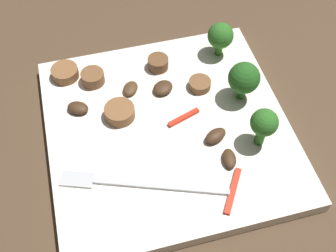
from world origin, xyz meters
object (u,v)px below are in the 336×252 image
Objects in this scene: broccoli_floret_1 at (264,124)px; mushroom_0 at (163,88)px; sausage_slice_2 at (200,84)px; mushroom_4 at (130,88)px; broccoli_floret_0 at (244,78)px; mushroom_1 at (78,108)px; plate at (168,130)px; pepper_strip_1 at (184,118)px; pepper_strip_0 at (233,191)px; broccoli_floret_2 at (220,36)px; mushroom_2 at (215,136)px; sausage_slice_4 at (120,112)px; sausage_slice_1 at (93,78)px; mushroom_3 at (229,159)px; sausage_slice_3 at (65,73)px; sausage_slice_0 at (158,63)px; fork at (131,184)px.

broccoli_floret_1 is 2.01× the size of mushroom_0.
mushroom_4 is at bearing -10.72° from sausage_slice_2.
broccoli_floret_0 is 0.14m from mushroom_4.
broccoli_floret_0 is at bearing 171.56° from mushroom_1.
pepper_strip_1 is (-0.02, -0.01, 0.01)m from plate.
plate is at bearing 81.96° from mushroom_0.
broccoli_floret_2 is at bearing -104.28° from pepper_strip_0.
pepper_strip_1 is (-0.12, 0.04, -0.00)m from mushroom_1.
mushroom_4 is 0.18m from pepper_strip_0.
broccoli_floret_0 reaches higher than mushroom_4.
pepper_strip_1 is (0.03, -0.04, -0.00)m from mushroom_2.
sausage_slice_4 is at bearing -3.09° from broccoli_floret_0.
pepper_strip_1 is (-0.05, 0.06, -0.00)m from mushroom_4.
pepper_strip_0 is (-0.12, 0.19, -0.01)m from sausage_slice_1.
mushroom_3 reaches higher than pepper_strip_1.
mushroom_4 is at bearing -63.98° from plate.
plate is 0.07m from mushroom_4.
sausage_slice_2 is 1.00× the size of mushroom_2.
mushroom_0 is at bearing -64.85° from mushroom_2.
sausage_slice_3 is 0.26m from pepper_strip_0.
sausage_slice_3 is at bearing -25.38° from mushroom_0.
broccoli_floret_1 is 1.90× the size of sausage_slice_2.
sausage_slice_4 reaches higher than mushroom_2.
sausage_slice_3 is at bearing -45.63° from plate.
broccoli_floret_2 reaches higher than sausage_slice_3.
sausage_slice_3 is 1.42× the size of mushroom_4.
sausage_slice_1 is 0.13m from pepper_strip_1.
plate is at bearing 116.02° from mushroom_4.
broccoli_floret_2 is 0.14m from mushroom_2.
plate is at bearing -26.71° from broccoli_floret_1.
sausage_slice_3 is 1.22× the size of mushroom_2.
mushroom_4 is at bearing 34.96° from sausage_slice_0.
plate is 8.23× the size of sausage_slice_3.
broccoli_floret_1 is 0.17m from sausage_slice_0.
mushroom_3 is (0.04, 0.08, -0.03)m from broccoli_floret_0.
pepper_strip_0 is at bearing -178.75° from fork.
mushroom_0 is 1.03× the size of mushroom_3.
sausage_slice_2 and mushroom_0 have the same top height.
sausage_slice_1 is at bearing -45.03° from mushroom_2.
sausage_slice_4 reaches higher than fork.
broccoli_floret_0 is 2.05× the size of mushroom_0.
broccoli_floret_2 is 0.87× the size of pepper_strip_0.
broccoli_floret_1 is 1.81× the size of sausage_slice_1.
sausage_slice_2 is 0.05m from mushroom_0.
sausage_slice_4 is at bearing 124.35° from sausage_slice_3.
plate is 7.82× the size of sausage_slice_4.
pepper_strip_1 is (0.07, 0.09, -0.03)m from broccoli_floret_2.
sausage_slice_1 is 1.11× the size of mushroom_0.
broccoli_floret_0 is 0.19m from sausage_slice_1.
mushroom_3 is 0.46× the size of pepper_strip_0.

